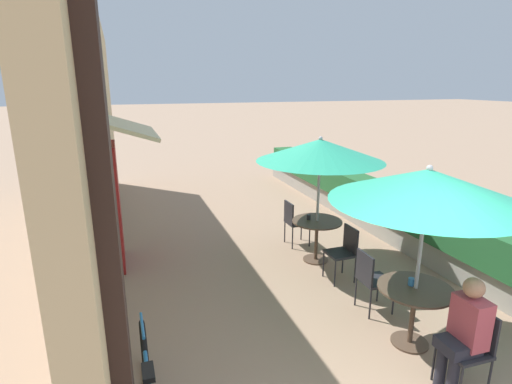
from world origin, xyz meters
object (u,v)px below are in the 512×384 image
Objects in this scene: patio_umbrella_near at (428,186)px; cafe_chair_near_right at (471,343)px; cafe_chair_mid_left at (294,220)px; seated_patron_near_right at (464,330)px; patio_umbrella_mid at (320,150)px; cafe_chair_near_left at (371,277)px; cafe_chair_mid_right at (344,249)px; coffee_cup_near at (411,282)px; patio_table_near at (414,301)px; coffee_cup_mid at (309,217)px; patio_table_mid at (317,230)px.

cafe_chair_near_right is (0.06, -0.77, -1.45)m from patio_umbrella_near.
patio_umbrella_near reaches higher than cafe_chair_mid_left.
patio_umbrella_near is 1.76× the size of seated_patron_near_right.
cafe_chair_mid_left is (-0.09, 3.25, -1.45)m from patio_umbrella_near.
cafe_chair_near_right is 0.40× the size of patio_umbrella_mid.
cafe_chair_mid_left is at bearing 1.92° from seated_patron_near_right.
patio_umbrella_mid is (0.05, 3.25, 1.28)m from seated_patron_near_right.
cafe_chair_near_left is at bearing 94.32° from patio_umbrella_near.
cafe_chair_near_left and cafe_chair_mid_right have the same top height.
patio_umbrella_mid is (0.01, 2.41, 1.18)m from coffee_cup_near.
patio_table_near is 9.59× the size of coffee_cup_mid.
cafe_chair_mid_right is (0.09, -0.77, -1.45)m from patio_umbrella_mid.
cafe_chair_near_right is 1.01× the size of patio_table_mid.
patio_umbrella_near is 1.65m from cafe_chair_near_left.
patio_table_mid is at bearing 90.07° from patio_umbrella_near.
patio_umbrella_near is at bearing 175.99° from cafe_chair_mid_right.
coffee_cup_mid is (-0.03, -0.67, 0.27)m from cafe_chair_mid_left.
coffee_cup_mid is (-0.21, 0.87, 0.27)m from cafe_chair_mid_right.
patio_table_near is 1.40m from patio_umbrella_near.
seated_patron_near_right is (-0.05, -0.77, 0.12)m from patio_table_near.
patio_table_mid is 0.99× the size of cafe_chair_mid_left.
patio_umbrella_near is 1.50m from seated_patron_near_right.
cafe_chair_near_right is 3.36m from coffee_cup_mid.
seated_patron_near_right is at bearing -90.89° from patio_umbrella_mid.
patio_table_mid is at bearing 5.66° from cafe_chair_mid_left.
patio_umbrella_mid reaches higher than seated_patron_near_right.
patio_table_near is at bearing 175.99° from cafe_chair_mid_right.
coffee_cup_near is 0.10× the size of cafe_chair_mid_left.
cafe_chair_near_right is (0.12, -1.55, 0.00)m from cafe_chair_near_left.
coffee_cup_near is (-0.01, 0.07, -1.18)m from patio_umbrella_near.
coffee_cup_mid is at bearing -3.34° from cafe_chair_mid_left.
cafe_chair_near_right is at bearing 5.66° from cafe_chair_near_left.
patio_umbrella_mid is at bearing 5.66° from cafe_chair_mid_right.
cafe_chair_mid_left is at bearing 96.73° from patio_umbrella_mid.
seated_patron_near_right reaches higher than patio_table_mid.
seated_patron_near_right is 3.49m from patio_umbrella_mid.
patio_umbrella_mid is (-0.06, 3.25, 1.45)m from cafe_chair_near_right.
coffee_cup_near is at bearing 175.45° from cafe_chair_mid_right.
coffee_cup_near is 1.66m from cafe_chair_mid_right.
cafe_chair_near_right is 9.67× the size of coffee_cup_near.
patio_table_near is 0.78m from cafe_chair_near_right.
coffee_cup_near reaches higher than patio_table_near.
cafe_chair_mid_right is at bearing -83.27° from patio_umbrella_mid.
patio_table_mid is (0.01, 2.41, -0.22)m from coffee_cup_near.
patio_umbrella_mid is (-0.00, 2.48, 0.00)m from patio_umbrella_near.
coffee_cup_mid is (-0.06, 1.80, 0.27)m from cafe_chair_near_left.
coffee_cup_near is (0.05, -0.70, 0.27)m from cafe_chair_near_left.
patio_table_near is 1.71m from cafe_chair_mid_right.
coffee_cup_mid is at bearing 92.68° from patio_table_near.
patio_table_mid is (-0.00, 2.48, -1.40)m from patio_umbrella_near.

